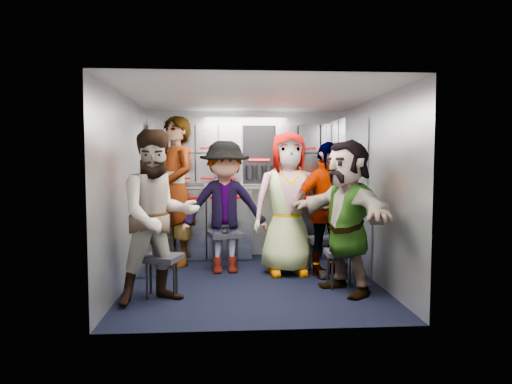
{
  "coord_description": "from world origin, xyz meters",
  "views": [
    {
      "loc": [
        -0.31,
        -5.14,
        1.39
      ],
      "look_at": [
        0.06,
        0.35,
        1.01
      ],
      "focal_mm": 32.0,
      "sensor_mm": 36.0,
      "label": 1
    }
  ],
  "objects": [
    {
      "name": "bottle_mid",
      "position": [
        -0.58,
        1.24,
        1.16
      ],
      "size": [
        0.06,
        0.06,
        0.27
      ],
      "primitive_type": "cylinder",
      "color": "white",
      "rests_on": "counter"
    },
    {
      "name": "cart_bank_back",
      "position": [
        0.0,
        1.29,
        0.49
      ],
      "size": [
        2.68,
        0.38,
        0.99
      ],
      "primitive_type": "cube",
      "color": "#8F949D",
      "rests_on": "ground"
    },
    {
      "name": "jump_seat_near_left",
      "position": [
        -0.96,
        -0.5,
        0.38
      ],
      "size": [
        0.45,
        0.44,
        0.43
      ],
      "rotation": [
        0.0,
        0.0,
        -0.32
      ],
      "color": "black",
      "rests_on": "ground"
    },
    {
      "name": "wall_right",
      "position": [
        1.4,
        0.0,
        1.05
      ],
      "size": [
        0.04,
        3.0,
        2.1
      ],
      "primitive_type": "cube",
      "color": "#9398A0",
      "rests_on": "ground"
    },
    {
      "name": "attendant_arc_b",
      "position": [
        -0.32,
        0.47,
        0.81
      ],
      "size": [
        1.09,
        0.68,
        1.63
      ],
      "primitive_type": "imported",
      "rotation": [
        0.0,
        0.0,
        0.07
      ],
      "color": "black",
      "rests_on": "ground"
    },
    {
      "name": "jump_seat_near_right",
      "position": [
        0.96,
        -0.3,
        0.36
      ],
      "size": [
        0.36,
        0.34,
        0.41
      ],
      "rotation": [
        0.0,
        0.0,
        -0.05
      ],
      "color": "black",
      "rests_on": "ground"
    },
    {
      "name": "right_cabinet",
      "position": [
        1.25,
        0.6,
        0.5
      ],
      "size": [
        0.28,
        1.2,
        1.0
      ],
      "primitive_type": "cube",
      "color": "#8F949D",
      "rests_on": "ground"
    },
    {
      "name": "bottle_left",
      "position": [
        -0.91,
        1.24,
        1.15
      ],
      "size": [
        0.07,
        0.07,
        0.23
      ],
      "primitive_type": "cylinder",
      "color": "white",
      "rests_on": "counter"
    },
    {
      "name": "coffee_niche",
      "position": [
        0.18,
        1.41,
        1.47
      ],
      "size": [
        0.46,
        0.16,
        0.84
      ],
      "primitive_type": null,
      "color": "black",
      "rests_on": "wall_back"
    },
    {
      "name": "ceiling",
      "position": [
        0.0,
        0.0,
        2.1
      ],
      "size": [
        2.8,
        3.0,
        0.02
      ],
      "primitive_type": "cube",
      "color": "silver",
      "rests_on": "wall_back"
    },
    {
      "name": "red_latch_strip",
      "position": [
        0.0,
        1.09,
        0.88
      ],
      "size": [
        2.6,
        0.02,
        0.03
      ],
      "primitive_type": "cube",
      "color": "#9C0003",
      "rests_on": "cart_bank_back"
    },
    {
      "name": "jump_seat_mid_right",
      "position": [
        0.89,
        0.4,
        0.38
      ],
      "size": [
        0.41,
        0.39,
        0.43
      ],
      "rotation": [
        0.0,
        0.0,
        0.13
      ],
      "color": "black",
      "rests_on": "ground"
    },
    {
      "name": "locker_bank_back",
      "position": [
        0.0,
        1.35,
        1.49
      ],
      "size": [
        2.68,
        0.28,
        0.82
      ],
      "primitive_type": "cube",
      "color": "#8F949D",
      "rests_on": "wall_back"
    },
    {
      "name": "cup_right",
      "position": [
        0.98,
        1.23,
        1.08
      ],
      "size": [
        0.07,
        0.07,
        0.11
      ],
      "primitive_type": "cylinder",
      "color": "tan",
      "rests_on": "counter"
    },
    {
      "name": "floor",
      "position": [
        0.0,
        0.0,
        0.0
      ],
      "size": [
        3.0,
        3.0,
        0.0
      ],
      "primitive_type": "plane",
      "color": "black",
      "rests_on": "ground"
    },
    {
      "name": "counter",
      "position": [
        0.0,
        1.29,
        1.01
      ],
      "size": [
        2.68,
        0.42,
        0.03
      ],
      "primitive_type": "cube",
      "color": "silver",
      "rests_on": "cart_bank_back"
    },
    {
      "name": "wall_back",
      "position": [
        0.0,
        1.5,
        1.05
      ],
      "size": [
        2.8,
        0.04,
        2.1
      ],
      "primitive_type": "cube",
      "color": "#9398A0",
      "rests_on": "ground"
    },
    {
      "name": "jump_seat_mid_left",
      "position": [
        -0.32,
        0.65,
        0.42
      ],
      "size": [
        0.48,
        0.47,
        0.48
      ],
      "rotation": [
        0.0,
        0.0,
        0.24
      ],
      "color": "black",
      "rests_on": "ground"
    },
    {
      "name": "cup_left",
      "position": [
        -0.42,
        1.23,
        1.08
      ],
      "size": [
        0.07,
        0.07,
        0.1
      ],
      "primitive_type": "cylinder",
      "color": "tan",
      "rests_on": "counter"
    },
    {
      "name": "bottle_right",
      "position": [
        0.89,
        1.24,
        1.16
      ],
      "size": [
        0.06,
        0.06,
        0.26
      ],
      "primitive_type": "cylinder",
      "color": "white",
      "rests_on": "counter"
    },
    {
      "name": "attendant_arc_e",
      "position": [
        0.96,
        -0.48,
        0.81
      ],
      "size": [
        1.06,
        1.56,
        1.61
      ],
      "primitive_type": "imported",
      "rotation": [
        0.0,
        0.0,
        -1.14
      ],
      "color": "black",
      "rests_on": "ground"
    },
    {
      "name": "attendant_arc_c",
      "position": [
        0.45,
        0.35,
        0.87
      ],
      "size": [
        0.87,
        0.59,
        1.74
      ],
      "primitive_type": "imported",
      "rotation": [
        0.0,
        0.0,
        0.04
      ],
      "color": "black",
      "rests_on": "ground"
    },
    {
      "name": "jump_seat_center",
      "position": [
        0.45,
        0.53,
        0.4
      ],
      "size": [
        0.42,
        0.4,
        0.46
      ],
      "rotation": [
        0.0,
        0.0,
        -0.09
      ],
      "color": "black",
      "rests_on": "ground"
    },
    {
      "name": "cart_bank_left",
      "position": [
        -1.19,
        0.56,
        0.49
      ],
      "size": [
        0.38,
        0.76,
        0.99
      ],
      "primitive_type": "cube",
      "color": "#8F949D",
      "rests_on": "ground"
    },
    {
      "name": "wall_left",
      "position": [
        -1.4,
        0.0,
        1.05
      ],
      "size": [
        0.04,
        3.0,
        2.1
      ],
      "primitive_type": "cube",
      "color": "#9398A0",
      "rests_on": "ground"
    },
    {
      "name": "attendant_arc_a",
      "position": [
        -0.96,
        -0.68,
        0.85
      ],
      "size": [
        1.02,
        0.93,
        1.69
      ],
      "primitive_type": "imported",
      "rotation": [
        0.0,
        0.0,
        0.44
      ],
      "color": "black",
      "rests_on": "ground"
    },
    {
      "name": "attendant_standing",
      "position": [
        -0.97,
        0.95,
        0.99
      ],
      "size": [
        0.78,
        0.86,
        1.97
      ],
      "primitive_type": "imported",
      "rotation": [
        0.0,
        0.0,
        -1.02
      ],
      "color": "black",
      "rests_on": "ground"
    },
    {
      "name": "locker_bank_right",
      "position": [
        1.25,
        0.7,
        1.49
      ],
      "size": [
        0.28,
        1.0,
        0.82
      ],
      "primitive_type": "cube",
      "color": "#8F949D",
      "rests_on": "wall_right"
    },
    {
      "name": "attendant_arc_d",
      "position": [
        0.89,
        0.22,
        0.81
      ],
      "size": [
        1.02,
        0.68,
        1.61
      ],
      "primitive_type": "imported",
      "rotation": [
        0.0,
        0.0,
        0.34
      ],
      "color": "black",
      "rests_on": "ground"
    }
  ]
}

